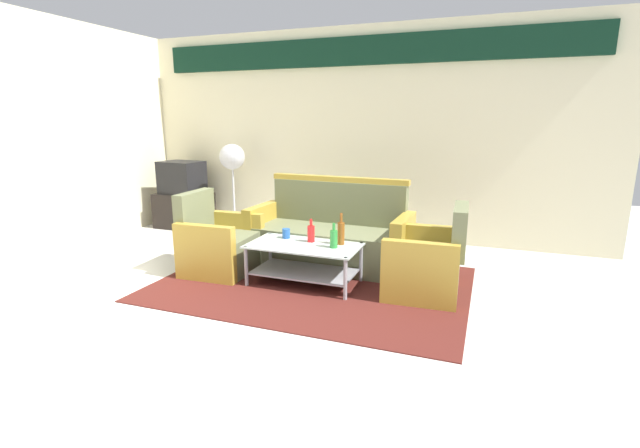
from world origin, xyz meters
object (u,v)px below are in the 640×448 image
at_px(bottle_brown, 341,233).
at_px(cup, 286,233).
at_px(tv_stand, 184,210).
at_px(coffee_table, 304,258).
at_px(television, 182,178).
at_px(armchair_right, 427,265).
at_px(couch, 330,237).
at_px(bottle_green, 334,238).
at_px(armchair_left, 219,246).
at_px(bottle_red, 311,233).
at_px(pedestal_fan, 232,162).

height_order(bottle_brown, cup, bottle_brown).
bearing_deg(tv_stand, cup, -31.24).
xyz_separation_m(coffee_table, tv_stand, (-2.64, 1.60, -0.01)).
xyz_separation_m(tv_stand, television, (0.00, 0.00, 0.50)).
bearing_deg(armchair_right, couch, 62.84).
height_order(armchair_right, cup, armchair_right).
xyz_separation_m(bottle_brown, television, (-2.98, 1.47, 0.23)).
height_order(bottle_green, tv_stand, bottle_green).
distance_m(bottle_brown, cup, 0.61).
xyz_separation_m(bottle_green, television, (-2.95, 1.60, 0.26)).
bearing_deg(armchair_left, couch, 120.07).
distance_m(coffee_table, television, 3.13).
distance_m(cup, television, 2.79).
height_order(bottle_red, tv_stand, bottle_red).
xyz_separation_m(couch, armchair_left, (-1.04, -0.66, -0.03)).
distance_m(couch, pedestal_fan, 2.17).
relative_size(armchair_right, pedestal_fan, 0.67).
bearing_deg(coffee_table, couch, 88.08).
bearing_deg(pedestal_fan, couch, -27.77).
xyz_separation_m(couch, television, (-2.66, 0.91, 0.44)).
distance_m(armchair_left, bottle_brown, 1.37).
bearing_deg(couch, bottle_brown, 121.43).
height_order(couch, coffee_table, couch).
bearing_deg(tv_stand, television, 84.37).
bearing_deg(cup, bottle_red, -7.98).
height_order(armchair_left, tv_stand, armchair_left).
height_order(couch, tv_stand, couch).
relative_size(armchair_left, coffee_table, 0.77).
height_order(couch, armchair_left, couch).
distance_m(armchair_left, armchair_right, 2.19).
bearing_deg(television, armchair_left, 141.78).
relative_size(couch, bottle_brown, 5.81).
bearing_deg(bottle_brown, pedestal_fan, 144.57).
xyz_separation_m(couch, tv_stand, (-2.66, 0.91, -0.06)).
height_order(bottle_green, bottle_brown, bottle_brown).
height_order(television, pedestal_fan, pedestal_fan).
distance_m(couch, tv_stand, 2.82).
xyz_separation_m(coffee_table, bottle_red, (0.03, 0.12, 0.23)).
xyz_separation_m(coffee_table, television, (-2.64, 1.60, 0.49)).
height_order(bottle_green, television, television).
bearing_deg(bottle_brown, cup, 177.67).
bearing_deg(television, tv_stand, 90.00).
relative_size(bottle_red, tv_stand, 0.29).
xyz_separation_m(armchair_left, armchair_right, (2.18, 0.13, 0.00)).
relative_size(bottle_red, bottle_green, 0.97).
xyz_separation_m(armchair_left, tv_stand, (-1.63, 1.56, -0.03)).
xyz_separation_m(armchair_right, pedestal_fan, (-2.96, 1.48, 0.73)).
bearing_deg(bottle_green, pedestal_fan, 141.86).
distance_m(bottle_green, tv_stand, 3.36).
xyz_separation_m(coffee_table, pedestal_fan, (-1.79, 1.65, 0.74)).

